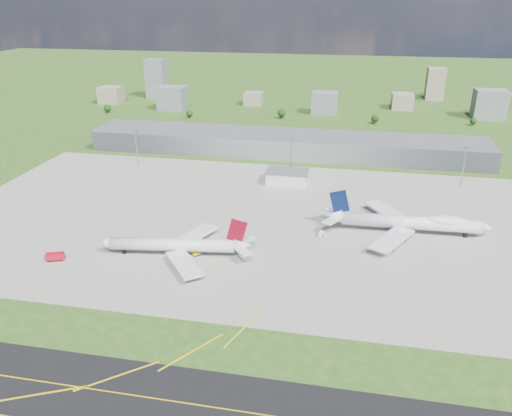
% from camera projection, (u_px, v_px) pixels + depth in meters
% --- Properties ---
extents(ground, '(1400.00, 1400.00, 0.00)m').
position_uv_depth(ground, '(283.00, 159.00, 372.54)').
color(ground, '#2B4F18').
rests_on(ground, ground).
extents(apron, '(360.00, 190.00, 0.08)m').
position_uv_depth(apron, '(272.00, 221.00, 271.61)').
color(apron, gray).
rests_on(apron, ground).
extents(terminal, '(300.00, 42.00, 15.00)m').
position_uv_depth(terminal, '(286.00, 144.00, 383.09)').
color(terminal, gray).
rests_on(terminal, ground).
extents(ops_building, '(26.00, 16.00, 8.00)m').
position_uv_depth(ops_building, '(287.00, 177.00, 324.13)').
color(ops_building, silver).
rests_on(ops_building, ground).
extents(mast_west, '(3.50, 2.00, 25.90)m').
position_uv_depth(mast_west, '(136.00, 142.00, 351.45)').
color(mast_west, gray).
rests_on(mast_west, ground).
extents(mast_center, '(3.50, 2.00, 25.90)m').
position_uv_depth(mast_center, '(291.00, 150.00, 332.22)').
color(mast_center, gray).
rests_on(mast_center, ground).
extents(mast_east, '(3.50, 2.00, 25.90)m').
position_uv_depth(mast_east, '(465.00, 160.00, 313.00)').
color(mast_east, gray).
rests_on(mast_east, ground).
extents(airliner_red_twin, '(71.95, 55.64, 19.76)m').
position_uv_depth(airliner_red_twin, '(178.00, 245.00, 233.84)').
color(airliner_red_twin, silver).
rests_on(airliner_red_twin, ground).
extents(airliner_blue_quad, '(83.47, 65.57, 21.82)m').
position_uv_depth(airliner_blue_quad, '(410.00, 223.00, 255.21)').
color(airliner_blue_quad, silver).
rests_on(airliner_blue_quad, ground).
extents(fire_truck, '(8.70, 5.66, 3.61)m').
position_uv_depth(fire_truck, '(55.00, 257.00, 230.75)').
color(fire_truck, '#AE0C1D').
rests_on(fire_truck, ground).
extents(tug_yellow, '(3.89, 3.67, 1.72)m').
position_uv_depth(tug_yellow, '(196.00, 254.00, 235.12)').
color(tug_yellow, '#CFC60C').
rests_on(tug_yellow, ground).
extents(van_white_near, '(2.77, 4.77, 2.32)m').
position_uv_depth(van_white_near, '(321.00, 234.00, 253.78)').
color(van_white_near, white).
rests_on(van_white_near, ground).
extents(van_white_far, '(5.07, 2.62, 2.56)m').
position_uv_depth(van_white_far, '(421.00, 221.00, 268.81)').
color(van_white_far, silver).
rests_on(van_white_far, ground).
extents(bldg_far_w, '(24.00, 20.00, 18.00)m').
position_uv_depth(bldg_far_w, '(111.00, 95.00, 560.67)').
color(bldg_far_w, gray).
rests_on(bldg_far_w, ground).
extents(bldg_w, '(28.00, 22.00, 24.00)m').
position_uv_depth(bldg_w, '(172.00, 98.00, 527.47)').
color(bldg_w, slate).
rests_on(bldg_w, ground).
extents(bldg_cw, '(20.00, 18.00, 14.00)m').
position_uv_depth(bldg_cw, '(254.00, 98.00, 551.52)').
color(bldg_cw, gray).
rests_on(bldg_cw, ground).
extents(bldg_c, '(26.00, 20.00, 22.00)m').
position_uv_depth(bldg_c, '(325.00, 103.00, 508.91)').
color(bldg_c, slate).
rests_on(bldg_c, ground).
extents(bldg_ce, '(22.00, 24.00, 16.00)m').
position_uv_depth(bldg_ce, '(402.00, 101.00, 532.17)').
color(bldg_ce, gray).
rests_on(bldg_ce, ground).
extents(bldg_e, '(30.00, 22.00, 28.00)m').
position_uv_depth(bldg_e, '(489.00, 104.00, 488.77)').
color(bldg_e, slate).
rests_on(bldg_e, ground).
extents(bldg_tall_w, '(22.00, 20.00, 44.00)m').
position_uv_depth(bldg_tall_w, '(157.00, 79.00, 584.58)').
color(bldg_tall_w, slate).
rests_on(bldg_tall_w, ground).
extents(bldg_tall_e, '(20.00, 18.00, 36.00)m').
position_uv_depth(bldg_tall_e, '(435.00, 84.00, 575.31)').
color(bldg_tall_e, gray).
rests_on(bldg_tall_e, ground).
extents(tree_far_w, '(7.20, 7.20, 8.80)m').
position_uv_depth(tree_far_w, '(107.00, 108.00, 513.61)').
color(tree_far_w, '#382314').
rests_on(tree_far_w, ground).
extents(tree_w, '(6.75, 6.75, 8.25)m').
position_uv_depth(tree_w, '(189.00, 113.00, 493.50)').
color(tree_w, '#382314').
rests_on(tree_w, ground).
extents(tree_c, '(8.10, 8.10, 9.90)m').
position_uv_depth(tree_c, '(282.00, 113.00, 490.91)').
color(tree_c, '#382314').
rests_on(tree_c, ground).
extents(tree_e, '(7.65, 7.65, 9.35)m').
position_uv_depth(tree_e, '(375.00, 118.00, 470.80)').
color(tree_e, '#382314').
rests_on(tree_e, ground).
extents(tree_far_e, '(6.30, 6.30, 7.70)m').
position_uv_depth(tree_far_e, '(473.00, 121.00, 464.47)').
color(tree_far_e, '#382314').
rests_on(tree_far_e, ground).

